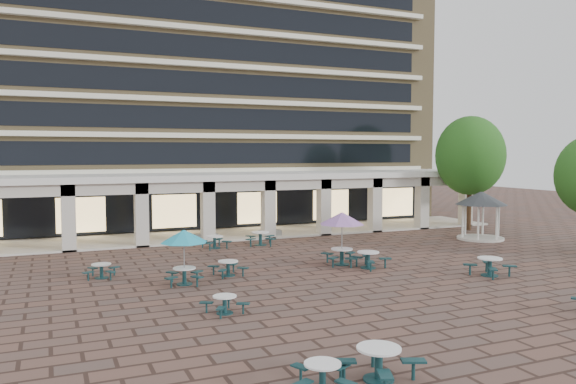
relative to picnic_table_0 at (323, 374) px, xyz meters
The scene contains 18 objects.
ground 12.33m from the picnic_table_0, 63.24° to the left, with size 120.00×120.00×0.00m, color brown.
apartment_building 38.85m from the picnic_table_0, 81.35° to the left, with size 40.00×15.50×25.20m.
retail_arcade 26.51m from the picnic_table_0, 77.86° to the left, with size 42.00×6.60×4.40m.
picnic_table_0 is the anchor object (origin of this frame).
picnic_table_1 1.61m from the picnic_table_0, ahead, with size 2.36×2.36×0.87m.
picnic_table_4 12.50m from the picnic_table_0, 92.84° to the left, with size 2.10×2.10×2.43m.
picnic_table_5 7.33m from the picnic_table_0, 92.18° to the left, with size 1.72×1.72×0.66m.
picnic_table_6 15.77m from the picnic_table_0, 59.60° to the left, with size 2.37×2.37×2.74m.
picnic_table_7 15.56m from the picnic_table_0, 32.67° to the left, with size 2.19×2.19×0.86m.
picnic_table_8 15.63m from the picnic_table_0, 104.39° to the left, with size 1.76×1.76×0.67m.
picnic_table_9 13.40m from the picnic_table_0, 82.76° to the left, with size 1.75×1.75×0.72m.
picnic_table_10 15.02m from the picnic_table_0, 54.44° to the left, with size 2.29×2.29×0.84m.
picnic_table_12 21.24m from the picnic_table_0, 81.33° to the left, with size 1.89×1.89×0.77m.
picnic_table_13 21.89m from the picnic_table_0, 73.59° to the left, with size 2.26×2.26×0.85m.
gazebo 27.11m from the picnic_table_0, 40.09° to the left, with size 3.45×3.45×3.21m.
tree_east_c 31.98m from the picnic_table_0, 42.75° to the left, with size 5.16×5.16×8.59m.
planter_left 24.14m from the picnic_table_0, 81.83° to the left, with size 1.50×0.66×1.27m.
planter_right 25.20m from the picnic_table_0, 71.54° to the left, with size 1.50×0.80×1.31m.
Camera 1 is at (-11.60, -22.97, 5.83)m, focal length 35.00 mm.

